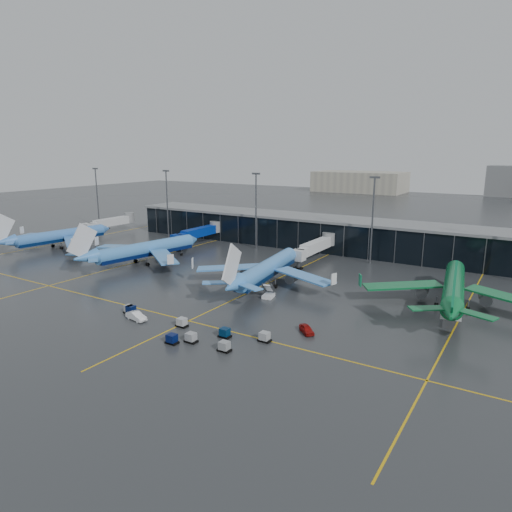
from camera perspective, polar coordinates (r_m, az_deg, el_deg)
The scene contains 13 objects.
ground at distance 108.37m, azimuth -7.33°, elevation -4.60°, with size 600.00×600.00×0.00m, color #282B2D.
terminal_pier at distance 158.50m, azimuth 6.93°, elevation 3.06°, with size 142.00×17.00×10.70m.
jet_bridges at distance 161.23m, azimuth -7.38°, elevation 2.91°, with size 94.00×27.50×7.20m.
flood_masts at distance 144.39m, azimuth 6.78°, elevation 5.46°, with size 203.00×0.50×25.50m.
taxi_lines at distance 111.01m, azimuth 0.17°, elevation -4.06°, with size 220.00×120.00×0.02m.
airliner_klm_west at distance 170.19m, azimuth -23.18°, elevation 3.15°, with size 37.04×42.18×12.96m, color #3C77C7, non-canonical shape.
airliner_arkefly at distance 138.12m, azimuth -13.53°, elevation 1.88°, with size 38.68×44.05×13.54m, color #4085D2, non-canonical shape.
airliner_klm_near at distance 112.48m, azimuth 1.46°, elevation -0.33°, with size 37.99×43.27×13.30m, color #438BDD, non-canonical shape.
airliner_aer_lingus at distance 105.42m, azimuth 23.62°, elevation -2.23°, with size 39.29×44.75×13.75m, color #0C6532, non-canonical shape.
baggage_carts at distance 85.69m, azimuth -8.59°, elevation -8.97°, with size 33.22×10.80×1.70m.
mobile_airstair at distance 103.98m, azimuth 1.57°, elevation -4.82°, with size 2.76×3.55×3.45m.
service_van_red at distance 85.05m, azimuth 6.35°, elevation -9.08°, with size 1.76×4.38×1.49m, color maroon.
service_van_white at distance 93.72m, azimuth -14.74°, elevation -7.26°, with size 1.75×5.01×1.65m, color silver.
Camera 1 is at (65.97, -79.52, 32.70)m, focal length 32.00 mm.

